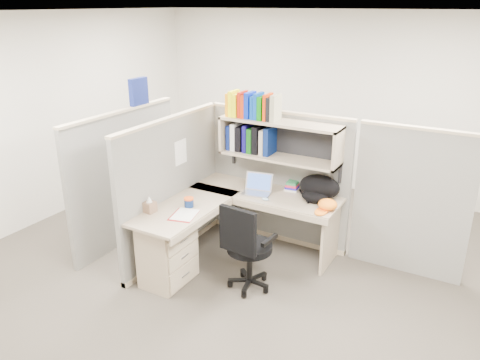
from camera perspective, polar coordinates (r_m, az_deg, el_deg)
The scene contains 14 objects.
ground at distance 5.28m, azimuth 0.11°, elevation -10.97°, with size 6.00×6.00×0.00m, color #332D27.
room_shell at distance 4.64m, azimuth 0.13°, elevation 6.30°, with size 6.00×6.00×6.00m.
cubicle at distance 5.40m, azimuth -0.92°, elevation 0.51°, with size 3.79×1.84×1.95m.
desk at distance 5.05m, azimuth -5.56°, elevation -6.97°, with size 1.74×1.75×0.73m.
laptop at distance 5.32m, azimuth 2.00°, elevation -0.57°, with size 0.32×0.32×0.23m, color #AAA9AE, non-canonical shape.
backpack at distance 5.22m, azimuth 9.43°, elevation -1.03°, with size 0.46×0.35×0.27m, color black, non-canonical shape.
orange_cap at distance 5.03m, azimuth 10.63°, elevation -2.96°, with size 0.21×0.24×0.11m, color orange, non-canonical shape.
snack_canister at distance 5.04m, azimuth -6.25°, elevation -2.69°, with size 0.11×0.11×0.10m.
tissue_box at distance 4.96m, azimuth -10.98°, elevation -2.90°, with size 0.11×0.11×0.18m, color #89674D, non-canonical shape.
mouse at distance 5.19m, azimuth 3.10°, elevation -2.33°, with size 0.08×0.05×0.03m, color #8AACC4.
paper_cup at distance 5.53m, azimuth 3.57°, elevation -0.47°, with size 0.07×0.07×0.09m, color white.
book_stack at distance 5.51m, azimuth 6.47°, elevation -0.63°, with size 0.15×0.20×0.10m, color gray, non-canonical shape.
loose_paper at distance 4.88m, azimuth -6.72°, elevation -4.19°, with size 0.23×0.30×0.00m, color white, non-canonical shape.
task_chair at distance 4.80m, azimuth 0.88°, elevation -9.72°, with size 0.52×0.48×0.97m.
Camera 1 is at (2.20, -3.91, 2.79)m, focal length 35.00 mm.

